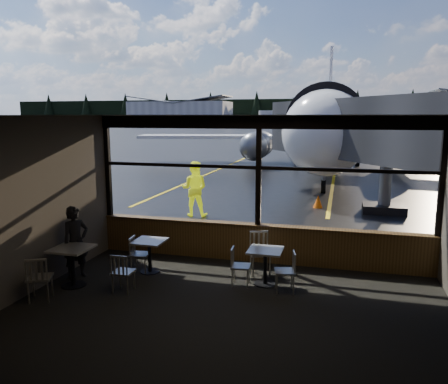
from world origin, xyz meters
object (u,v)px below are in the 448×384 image
at_px(airliner, 329,92).
at_px(cafe_table_near, 265,267).
at_px(chair_near_e, 285,272).
at_px(chair_near_n, 260,254).
at_px(chair_mid_s, 123,272).
at_px(cafe_table_left, 73,267).
at_px(chair_left_s, 40,278).
at_px(jet_bridge, 396,149).
at_px(passenger, 76,242).
at_px(cafe_table_mid, 150,256).
at_px(ground_crew, 194,189).
at_px(chair_near_w, 241,267).
at_px(cone_nose, 318,201).
at_px(chair_mid_w, 140,255).

bearing_deg(airliner, cafe_table_near, -92.45).
distance_m(chair_near_e, chair_near_n, 1.07).
bearing_deg(airliner, chair_near_n, -93.02).
relative_size(chair_near_n, chair_mid_s, 1.16).
distance_m(cafe_table_left, chair_near_e, 4.36).
bearing_deg(chair_left_s, airliner, 56.13).
distance_m(jet_bridge, cafe_table_left, 10.84).
distance_m(airliner, jet_bridge, 16.53).
bearing_deg(chair_left_s, cafe_table_near, 1.48).
xyz_separation_m(airliner, chair_mid_s, (-3.10, -24.11, -4.74)).
height_order(chair_left_s, passenger, passenger).
bearing_deg(airliner, jet_bridge, -81.70).
bearing_deg(airliner, cafe_table_mid, -99.00).
bearing_deg(cafe_table_near, ground_crew, 121.42).
bearing_deg(ground_crew, chair_near_w, 111.12).
bearing_deg(cone_nose, chair_near_e, -91.35).
height_order(cafe_table_near, cafe_table_left, cafe_table_left).
bearing_deg(chair_near_w, cafe_table_near, 102.25).
bearing_deg(chair_mid_s, chair_near_e, 14.12).
height_order(chair_near_n, chair_mid_s, chair_near_n).
distance_m(chair_near_w, cone_nose, 8.51).
distance_m(cafe_table_mid, chair_near_w, 2.16).
height_order(airliner, chair_near_e, airliner).
bearing_deg(ground_crew, airliner, -108.97).
distance_m(cafe_table_mid, chair_near_e, 3.10).
relative_size(cafe_table_near, cafe_table_mid, 1.03).
bearing_deg(chair_mid_s, cafe_table_mid, 87.18).
distance_m(jet_bridge, passenger, 10.58).
distance_m(cafe_table_left, ground_crew, 6.92).
bearing_deg(chair_left_s, ground_crew, 62.63).
distance_m(chair_near_e, ground_crew, 7.25).
xyz_separation_m(ground_crew, cone_nose, (4.18, 2.50, -0.72)).
xyz_separation_m(airliner, jet_bridge, (2.74, -16.07, -2.75)).
xyz_separation_m(airliner, cafe_table_mid, (-3.07, -22.93, -4.78)).
relative_size(chair_near_n, cone_nose, 1.90).
height_order(chair_mid_s, ground_crew, ground_crew).
relative_size(airliner, passenger, 21.15).
relative_size(jet_bridge, chair_left_s, 12.30).
height_order(cafe_table_left, chair_near_e, chair_near_e).
distance_m(chair_mid_w, passenger, 1.41).
bearing_deg(jet_bridge, chair_mid_s, -126.01).
distance_m(chair_left_s, passenger, 1.29).
relative_size(chair_left_s, ground_crew, 0.46).
bearing_deg(airliner, chair_near_w, -93.65).
relative_size(jet_bridge, cafe_table_mid, 14.74).
relative_size(cafe_table_left, chair_near_w, 1.03).
height_order(airliner, chair_near_w, airliner).
height_order(cafe_table_left, chair_mid_w, cafe_table_left).
bearing_deg(passenger, cone_nose, 1.29).
distance_m(cafe_table_near, chair_near_n, 0.63).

